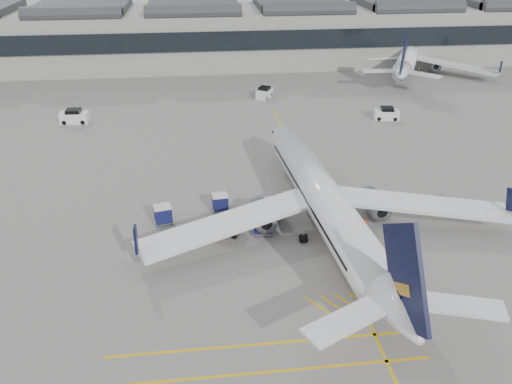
{
  "coord_description": "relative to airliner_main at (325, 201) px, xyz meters",
  "views": [
    {
      "loc": [
        -1.48,
        -35.54,
        25.87
      ],
      "look_at": [
        3.16,
        5.1,
        4.0
      ],
      "focal_mm": 35.0,
      "sensor_mm": 36.0,
      "label": 1
    }
  ],
  "objects": [
    {
      "name": "pushback_tug",
      "position": [
        -9.34,
        0.25,
        -2.38
      ],
      "size": [
        2.99,
        2.29,
        1.48
      ],
      "rotation": [
        0.0,
        0.0,
        -0.29
      ],
      "color": "#474A3F",
      "rests_on": "ground"
    },
    {
      "name": "ground",
      "position": [
        -9.56,
        -4.27,
        -3.04
      ],
      "size": [
        220.0,
        220.0,
        0.0
      ],
      "primitive_type": "plane",
      "color": "gray",
      "rests_on": "ground"
    },
    {
      "name": "airliner_main",
      "position": [
        0.0,
        0.0,
        0.0
      ],
      "size": [
        35.51,
        38.91,
        10.34
      ],
      "rotation": [
        0.0,
        0.0,
        0.08
      ],
      "color": "white",
      "rests_on": "ground"
    },
    {
      "name": "ramp_agent_b",
      "position": [
        -6.66,
        -0.31,
        -2.21
      ],
      "size": [
        1.02,
        0.99,
        1.65
      ],
      "primitive_type": "imported",
      "rotation": [
        0.0,
        0.0,
        3.81
      ],
      "color": "orange",
      "rests_on": "ground"
    },
    {
      "name": "safety_cone_engine",
      "position": [
        4.46,
        0.83,
        -2.79
      ],
      "size": [
        0.36,
        0.36,
        0.5
      ],
      "primitive_type": "cone",
      "color": "#F24C0A",
      "rests_on": "ground"
    },
    {
      "name": "airliner_far",
      "position": [
        30.55,
        56.23,
        -0.12
      ],
      "size": [
        31.1,
        34.31,
        9.94
      ],
      "rotation": [
        0.0,
        0.0,
        -0.46
      ],
      "color": "white",
      "rests_on": "ground"
    },
    {
      "name": "baggage_cart_c",
      "position": [
        -15.33,
        2.88,
        -2.04
      ],
      "size": [
        2.04,
        1.8,
        1.87
      ],
      "rotation": [
        0.0,
        0.0,
        0.21
      ],
      "color": "gray",
      "rests_on": "ground"
    },
    {
      "name": "ramp_agent_a",
      "position": [
        -5.96,
        2.79,
        -2.23
      ],
      "size": [
        0.68,
        0.69,
        1.61
      ],
      "primitive_type": "imported",
      "rotation": [
        0.0,
        0.0,
        0.81
      ],
      "color": "orange",
      "rests_on": "ground"
    },
    {
      "name": "apron_markings",
      "position": [
        0.44,
        5.73,
        -3.03
      ],
      "size": [
        0.25,
        60.0,
        0.01
      ],
      "primitive_type": "cube",
      "color": "gold",
      "rests_on": "ground"
    },
    {
      "name": "terminal",
      "position": [
        -9.56,
        67.65,
        3.1
      ],
      "size": [
        200.0,
        20.45,
        12.4
      ],
      "color": "#9E9E99",
      "rests_on": "ground"
    },
    {
      "name": "service_van_left",
      "position": [
        -29.82,
        33.13,
        -2.11
      ],
      "size": [
        4.11,
        2.21,
        2.07
      ],
      "rotation": [
        0.0,
        0.0,
        -0.05
      ],
      "color": "white",
      "rests_on": "ground"
    },
    {
      "name": "baggage_cart_a",
      "position": [
        -5.84,
        0.02,
        -1.96
      ],
      "size": [
        2.11,
        1.83,
        2.01
      ],
      "rotation": [
        0.0,
        0.0,
        -0.14
      ],
      "color": "gray",
      "rests_on": "ground"
    },
    {
      "name": "service_van_mid",
      "position": [
        -0.23,
        42.14,
        -2.21
      ],
      "size": [
        3.3,
        4.03,
        1.85
      ],
      "rotation": [
        0.0,
        0.0,
        1.08
      ],
      "color": "white",
      "rests_on": "ground"
    },
    {
      "name": "baggage_cart_d",
      "position": [
        -9.65,
        4.76,
        -2.1
      ],
      "size": [
        1.78,
        1.52,
        1.76
      ],
      "rotation": [
        0.0,
        0.0,
        0.09
      ],
      "color": "gray",
      "rests_on": "ground"
    },
    {
      "name": "safety_cone_nose",
      "position": [
        -0.71,
        13.85,
        -2.77
      ],
      "size": [
        0.39,
        0.39,
        0.54
      ],
      "primitive_type": "cone",
      "color": "#F24C0A",
      "rests_on": "ground"
    },
    {
      "name": "service_van_right",
      "position": [
        16.7,
        29.34,
        -2.21
      ],
      "size": [
        3.88,
        2.4,
        1.86
      ],
      "rotation": [
        0.0,
        0.0,
        -0.17
      ],
      "color": "white",
      "rests_on": "ground"
    },
    {
      "name": "baggage_cart_b",
      "position": [
        -4.62,
        2.95,
        -2.03
      ],
      "size": [
        1.84,
        1.54,
        1.88
      ],
      "rotation": [
        0.0,
        0.0,
        -0.04
      ],
      "color": "gray",
      "rests_on": "ground"
    },
    {
      "name": "belt_loader",
      "position": [
        0.45,
        5.82,
        -2.41
      ],
      "size": [
        5.43,
        2.71,
        2.15
      ],
      "rotation": [
        0.0,
        0.0,
        -0.25
      ],
      "color": "silver",
      "rests_on": "ground"
    }
  ]
}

